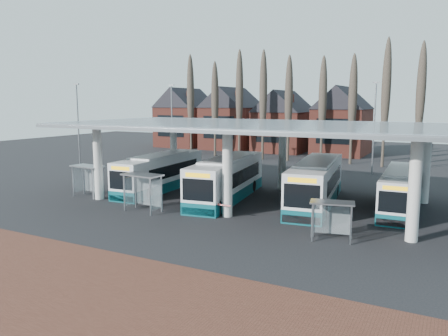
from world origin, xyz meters
The scene contains 16 objects.
ground centered at (0.00, 0.00, 0.00)m, with size 140.00×140.00×0.00m, color black.
brick_strip centered at (0.00, -12.00, 0.01)m, with size 70.00×10.00×0.03m, color brown.
station_canopy centered at (0.00, 8.00, 5.68)m, with size 32.00×16.00×6.34m.
poplar_row centered at (0.00, 33.00, 8.78)m, with size 45.10×1.10×14.50m.
townhouse_row centered at (-15.75, 44.00, 5.94)m, with size 36.80×10.30×12.25m.
lamp_post_a centered at (-18.00, 22.00, 5.34)m, with size 0.80×0.16×10.17m.
lamp_post_b centered at (6.00, 26.00, 5.34)m, with size 0.80×0.16×10.17m.
lamp_post_d centered at (-26.00, 14.00, 5.34)m, with size 0.80×0.16×10.17m.
bus_0 centered at (-9.84, 8.22, 1.55)m, with size 3.29×11.94×3.28m.
bus_1 centered at (-2.66, 7.66, 1.64)m, with size 4.42×12.76×3.48m.
bus_2 centered at (4.47, 9.04, 1.66)m, with size 4.35×12.90×3.52m.
bus_3 centered at (10.54, 10.40, 1.43)m, with size 2.80×11.03×3.04m.
shelter_0 centered at (-13.50, 2.95, 1.94)m, with size 2.99×1.68×2.67m.
shelter_1 centered at (-6.17, 1.04, 2.03)m, with size 3.12×1.76×2.79m.
shelter_2 centered at (7.83, 0.57, 1.69)m, with size 2.71×1.75×2.32m.
barrier centered at (-0.51, 2.07, 0.84)m, with size 2.17×0.62×1.08m.
Camera 1 is at (13.73, -24.14, 7.98)m, focal length 35.00 mm.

